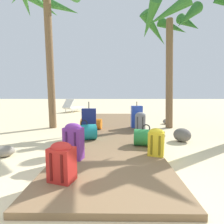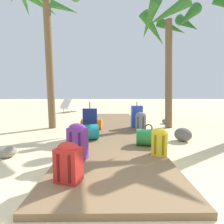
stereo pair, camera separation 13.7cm
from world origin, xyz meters
name	(u,v)px [view 1 (the left image)]	position (x,y,z in m)	size (l,w,h in m)	color
ground_plane	(111,137)	(0.00, 3.12, 0.00)	(60.00, 60.00, 0.00)	beige
boardwalk	(112,130)	(0.00, 3.91, 0.04)	(1.88, 7.81, 0.08)	brown
duffel_bag_teal	(84,132)	(-0.62, 2.54, 0.26)	(0.64, 0.52, 0.47)	#197A7F
backpack_grey	(140,121)	(0.84, 3.56, 0.37)	(0.33, 0.29, 0.55)	slate
backpack_purple	(73,140)	(-0.59, 1.34, 0.40)	(0.35, 0.26, 0.61)	#6B2D84
duffel_bag_green	(146,137)	(0.75, 2.10, 0.25)	(0.54, 0.42, 0.46)	#237538
backpack_yellow	(156,141)	(0.82, 1.52, 0.34)	(0.31, 0.27, 0.49)	gold
backpack_red	(62,161)	(-0.57, 0.60, 0.34)	(0.35, 0.30, 0.50)	red
suitcase_navy	(89,121)	(-0.59, 3.14, 0.42)	(0.39, 0.19, 0.87)	navy
duffel_bag_orange	(91,124)	(-0.62, 3.81, 0.24)	(0.66, 0.39, 0.43)	orange
suitcase_blue	(137,117)	(0.80, 4.05, 0.43)	(0.36, 0.22, 0.83)	#2847B7
palm_tree_far_right	(169,31)	(1.90, 4.60, 3.22)	(1.98, 2.15, 4.06)	brown
palm_tree_near_left	(47,9)	(-2.03, 4.30, 3.80)	(2.05, 2.26, 4.68)	brown
lounge_chair	(73,107)	(-2.48, 9.38, 0.33)	(1.20, 1.63, 0.80)	white
rock_left_mid	(5,151)	(-1.95, 1.64, 0.10)	(0.34, 0.26, 0.20)	gray
rock_right_mid	(182,135)	(1.73, 2.70, 0.16)	(0.41, 0.36, 0.33)	#5B5651
rock_right_far	(167,121)	(2.10, 5.16, 0.10)	(0.30, 0.32, 0.20)	slate
rock_right_near	(161,136)	(1.29, 2.95, 0.08)	(0.21, 0.22, 0.17)	slate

